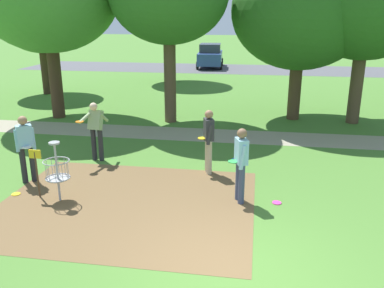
# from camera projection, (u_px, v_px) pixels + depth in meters

# --- Properties ---
(ground_plane) EXTENTS (160.00, 160.00, 0.00)m
(ground_plane) POSITION_uv_depth(u_px,v_px,m) (231.00, 277.00, 6.58)
(ground_plane) COLOR #47752D
(dirt_tee_pad) EXTENTS (5.64, 4.62, 0.01)m
(dirt_tee_pad) POSITION_uv_depth(u_px,v_px,m) (126.00, 204.00, 9.10)
(dirt_tee_pad) COLOR brown
(dirt_tee_pad) RESTS_ON ground
(disc_golf_basket) EXTENTS (0.98, 0.58, 1.39)m
(disc_golf_basket) POSITION_uv_depth(u_px,v_px,m) (55.00, 169.00, 9.08)
(disc_golf_basket) COLOR #9E9EA3
(disc_golf_basket) RESTS_ON ground
(player_foreground_watching) EXTENTS (0.44, 0.50, 1.71)m
(player_foreground_watching) POSITION_uv_depth(u_px,v_px,m) (241.00, 161.00, 8.95)
(player_foreground_watching) COLOR #384260
(player_foreground_watching) RESTS_ON ground
(player_throwing) EXTENTS (0.47, 0.45, 1.71)m
(player_throwing) POSITION_uv_depth(u_px,v_px,m) (26.00, 145.00, 10.02)
(player_throwing) COLOR #232328
(player_throwing) RESTS_ON ground
(player_waiting_left) EXTENTS (0.44, 0.50, 1.71)m
(player_waiting_left) POSITION_uv_depth(u_px,v_px,m) (209.00, 138.00, 10.63)
(player_waiting_left) COLOR tan
(player_waiting_left) RESTS_ON ground
(player_waiting_right) EXTENTS (0.57, 1.08, 1.71)m
(player_waiting_right) POSITION_uv_depth(u_px,v_px,m) (96.00, 128.00, 11.53)
(player_waiting_right) COLOR #232328
(player_waiting_right) RESTS_ON ground
(frisbee_by_tee) EXTENTS (0.20, 0.20, 0.02)m
(frisbee_by_tee) POSITION_uv_depth(u_px,v_px,m) (16.00, 194.00, 9.58)
(frisbee_by_tee) COLOR gold
(frisbee_by_tee) RESTS_ON ground
(frisbee_far_left) EXTENTS (0.24, 0.24, 0.02)m
(frisbee_far_left) POSITION_uv_depth(u_px,v_px,m) (236.00, 159.00, 11.87)
(frisbee_far_left) COLOR #1E93DB
(frisbee_far_left) RESTS_ON ground
(frisbee_far_right) EXTENTS (0.21, 0.21, 0.02)m
(frisbee_far_right) POSITION_uv_depth(u_px,v_px,m) (277.00, 203.00, 9.14)
(frisbee_far_right) COLOR #E53D99
(frisbee_far_right) RESTS_ON ground
(tree_near_right) EXTENTS (4.95, 4.95, 6.61)m
(tree_near_right) POSITION_uv_depth(u_px,v_px,m) (367.00, 1.00, 14.59)
(tree_near_right) COLOR brown
(tree_near_right) RESTS_ON ground
(tree_mid_left) EXTENTS (4.55, 4.55, 6.22)m
(tree_mid_left) POSITION_uv_depth(u_px,v_px,m) (168.00, 10.00, 24.41)
(tree_mid_left) COLOR brown
(tree_mid_left) RESTS_ON ground
(tree_mid_center) EXTENTS (5.22, 5.22, 6.41)m
(tree_mid_center) POSITION_uv_depth(u_px,v_px,m) (301.00, 11.00, 15.27)
(tree_mid_center) COLOR #4C3823
(tree_mid_center) RESTS_ON ground
(tree_far_right) EXTENTS (4.02, 4.02, 5.54)m
(tree_far_right) POSITION_uv_depth(u_px,v_px,m) (40.00, 19.00, 20.59)
(tree_far_right) COLOR #422D1E
(tree_far_right) RESTS_ON ground
(parking_lot_strip) EXTENTS (36.00, 6.00, 0.01)m
(parking_lot_strip) POSITION_uv_depth(u_px,v_px,m) (254.00, 69.00, 31.29)
(parking_lot_strip) COLOR #4C4C51
(parking_lot_strip) RESTS_ON ground
(parked_car_leftmost) EXTENTS (2.18, 4.31, 1.84)m
(parked_car_leftmost) POSITION_uv_depth(u_px,v_px,m) (210.00, 56.00, 32.14)
(parked_car_leftmost) COLOR #2D4784
(parked_car_leftmost) RESTS_ON ground
(gravel_path) EXTENTS (40.00, 1.63, 0.00)m
(gravel_path) POSITION_uv_depth(u_px,v_px,m) (247.00, 137.00, 14.09)
(gravel_path) COLOR gray
(gravel_path) RESTS_ON ground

